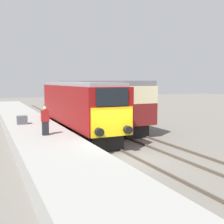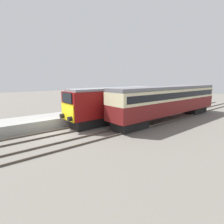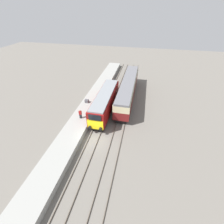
% 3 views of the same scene
% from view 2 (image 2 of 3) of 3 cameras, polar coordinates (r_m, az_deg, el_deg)
% --- Properties ---
extents(ground_plane, '(120.00, 120.00, 0.00)m').
position_cam_2_polar(ground_plane, '(16.93, -18.15, -6.67)').
color(ground_plane, slate).
extents(platform_left, '(3.50, 50.00, 0.96)m').
position_cam_2_polar(platform_left, '(23.43, -2.89, -0.20)').
color(platform_left, gray).
rests_on(platform_left, ground_plane).
extents(rails_near_track, '(1.51, 60.00, 0.14)m').
position_cam_2_polar(rails_near_track, '(19.20, -4.15, -3.91)').
color(rails_near_track, '#4C4238').
rests_on(rails_near_track, ground_plane).
extents(rails_far_track, '(1.50, 60.00, 0.14)m').
position_cam_2_polar(rails_far_track, '(16.64, 2.71, -6.18)').
color(rails_far_track, '#4C4238').
rests_on(rails_far_track, ground_plane).
extents(locomotive, '(2.70, 12.45, 3.95)m').
position_cam_2_polar(locomotive, '(20.23, 1.23, 2.93)').
color(locomotive, black).
rests_on(locomotive, ground_plane).
extents(passenger_carriage, '(2.75, 17.99, 4.07)m').
position_cam_2_polar(passenger_carriage, '(22.34, 18.34, 3.88)').
color(passenger_carriage, black).
rests_on(passenger_carriage, ground_plane).
extents(person_on_platform, '(0.44, 0.26, 1.65)m').
position_cam_2_polar(person_on_platform, '(20.80, -12.85, 1.79)').
color(person_on_platform, black).
rests_on(person_on_platform, platform_left).
extents(luggage_crate, '(0.70, 0.56, 0.60)m').
position_cam_2_polar(luggage_crate, '(24.01, -3.15, 1.95)').
color(luggage_crate, '#4C4C51').
rests_on(luggage_crate, platform_left).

